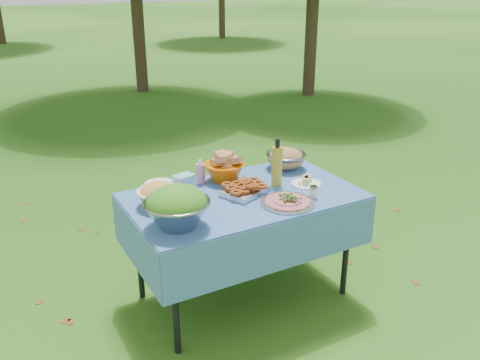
% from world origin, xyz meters
% --- Properties ---
extents(ground, '(80.00, 80.00, 0.00)m').
position_xyz_m(ground, '(0.00, 0.00, 0.00)').
color(ground, '#0F3D0B').
rests_on(ground, ground).
extents(picnic_table, '(1.46, 0.86, 0.76)m').
position_xyz_m(picnic_table, '(0.00, 0.00, 0.38)').
color(picnic_table, '#77A7E5').
rests_on(picnic_table, ground).
extents(salad_bowl, '(0.38, 0.38, 0.24)m').
position_xyz_m(salad_bowl, '(-0.54, -0.21, 0.88)').
color(salad_bowl, gray).
rests_on(salad_bowl, picnic_table).
extents(pasta_bowl_white, '(0.28, 0.28, 0.15)m').
position_xyz_m(pasta_bowl_white, '(-0.53, 0.11, 0.84)').
color(pasta_bowl_white, white).
rests_on(pasta_bowl_white, picnic_table).
extents(plate_stack, '(0.24, 0.24, 0.06)m').
position_xyz_m(plate_stack, '(-0.45, 0.32, 0.79)').
color(plate_stack, white).
rests_on(plate_stack, picnic_table).
extents(wipes_box, '(0.14, 0.12, 0.11)m').
position_xyz_m(wipes_box, '(-0.31, 0.24, 0.82)').
color(wipes_box, '#87CDE0').
rests_on(wipes_box, picnic_table).
extents(sanitizer_bottle, '(0.06, 0.06, 0.17)m').
position_xyz_m(sanitizer_bottle, '(-0.15, 0.31, 0.84)').
color(sanitizer_bottle, pink).
rests_on(sanitizer_bottle, picnic_table).
extents(bread_bowl, '(0.32, 0.32, 0.18)m').
position_xyz_m(bread_bowl, '(0.01, 0.28, 0.85)').
color(bread_bowl, '#E86105').
rests_on(bread_bowl, picnic_table).
extents(pasta_bowl_steel, '(0.36, 0.36, 0.15)m').
position_xyz_m(pasta_bowl_steel, '(0.51, 0.28, 0.84)').
color(pasta_bowl_steel, gray).
rests_on(pasta_bowl_steel, picnic_table).
extents(fried_tray, '(0.35, 0.31, 0.07)m').
position_xyz_m(fried_tray, '(0.02, 0.01, 0.80)').
color(fried_tray, silver).
rests_on(fried_tray, picnic_table).
extents(charcuterie_platter, '(0.37, 0.37, 0.08)m').
position_xyz_m(charcuterie_platter, '(0.17, -0.25, 0.80)').
color(charcuterie_platter, '#AAABB1').
rests_on(charcuterie_platter, picnic_table).
extents(oil_bottle, '(0.08, 0.08, 0.32)m').
position_xyz_m(oil_bottle, '(0.28, 0.04, 0.92)').
color(oil_bottle, '#A9A830').
rests_on(oil_bottle, picnic_table).
extents(cheese_plate, '(0.26, 0.26, 0.05)m').
position_xyz_m(cheese_plate, '(0.46, -0.05, 0.79)').
color(cheese_plate, white).
rests_on(cheese_plate, picnic_table).
extents(shaker, '(0.06, 0.06, 0.08)m').
position_xyz_m(shaker, '(0.36, -0.26, 0.80)').
color(shaker, silver).
rests_on(shaker, picnic_table).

